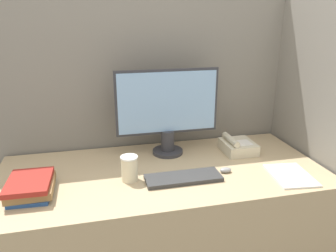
% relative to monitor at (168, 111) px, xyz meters
% --- Properties ---
extents(cubicle_panel_rear, '(2.09, 0.04, 1.71)m').
position_rel_monitor_xyz_m(cubicle_panel_rear, '(-0.08, 0.20, -0.13)').
color(cubicle_panel_rear, gray).
rests_on(cubicle_panel_rear, ground_plane).
extents(cubicle_panel_right, '(0.04, 0.82, 1.71)m').
position_rel_monitor_xyz_m(cubicle_panel_right, '(0.80, -0.19, -0.13)').
color(cubicle_panel_right, gray).
rests_on(cubicle_panel_right, ground_plane).
extents(desk, '(1.69, 0.76, 0.73)m').
position_rel_monitor_xyz_m(desk, '(-0.08, -0.22, -0.62)').
color(desk, tan).
rests_on(desk, ground_plane).
extents(monitor, '(0.59, 0.18, 0.49)m').
position_rel_monitor_xyz_m(monitor, '(0.00, 0.00, 0.00)').
color(monitor, '#333338').
rests_on(monitor, desk).
extents(keyboard, '(0.38, 0.13, 0.02)m').
position_rel_monitor_xyz_m(keyboard, '(-0.00, -0.34, -0.24)').
color(keyboard, '#333333').
rests_on(keyboard, desk).
extents(mouse, '(0.06, 0.04, 0.03)m').
position_rel_monitor_xyz_m(mouse, '(0.23, -0.32, -0.24)').
color(mouse, gray).
rests_on(mouse, desk).
extents(coffee_cup, '(0.08, 0.08, 0.13)m').
position_rel_monitor_xyz_m(coffee_cup, '(-0.26, -0.29, -0.19)').
color(coffee_cup, beige).
rests_on(coffee_cup, desk).
extents(book_stack, '(0.20, 0.26, 0.08)m').
position_rel_monitor_xyz_m(book_stack, '(-0.71, -0.31, -0.22)').
color(book_stack, '#264C8C').
rests_on(book_stack, desk).
extents(desk_telephone, '(0.18, 0.20, 0.10)m').
position_rel_monitor_xyz_m(desk_telephone, '(0.41, -0.08, -0.22)').
color(desk_telephone, beige).
rests_on(desk_telephone, desk).
extents(paper_pile, '(0.22, 0.28, 0.01)m').
position_rel_monitor_xyz_m(paper_pile, '(0.54, -0.43, -0.25)').
color(paper_pile, white).
rests_on(paper_pile, desk).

